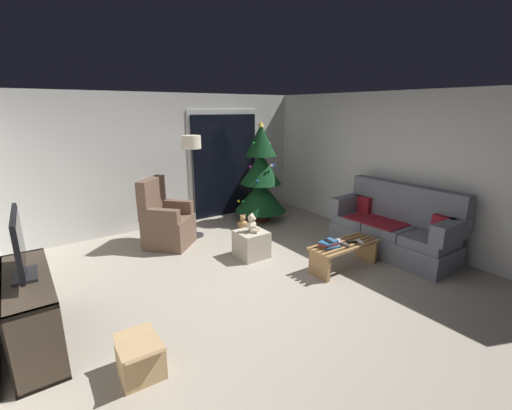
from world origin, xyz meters
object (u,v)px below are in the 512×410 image
at_px(television, 19,245).
at_px(remote_graphite, 344,245).
at_px(christmas_tree, 261,178).
at_px(media_shelf, 29,317).
at_px(coffee_table, 344,252).
at_px(floor_lamp, 192,152).
at_px(teddy_bear_cream, 252,224).
at_px(remote_black, 352,242).
at_px(cardboard_box_open_near_shelf, 141,361).
at_px(couch, 394,228).
at_px(ottoman, 251,244).
at_px(cell_phone, 328,241).
at_px(armchair, 166,222).
at_px(remote_white, 360,242).
at_px(book_stack, 329,244).
at_px(teddy_bear_honey_by_tree, 243,223).
at_px(remote_silver, 339,241).

bearing_deg(television, remote_graphite, -9.54).
distance_m(christmas_tree, television, 4.48).
bearing_deg(media_shelf, coffee_table, -7.75).
height_order(floor_lamp, teddy_bear_cream, floor_lamp).
relative_size(remote_black, teddy_bear_cream, 0.55).
distance_m(remote_black, cardboard_box_open_near_shelf, 3.17).
distance_m(television, teddy_bear_cream, 2.98).
height_order(remote_graphite, floor_lamp, floor_lamp).
bearing_deg(couch, coffee_table, 177.42).
height_order(remote_black, cardboard_box_open_near_shelf, remote_black).
xyz_separation_m(floor_lamp, ottoman, (0.31, -1.32, -1.30)).
bearing_deg(christmas_tree, television, -154.71).
bearing_deg(television, cell_phone, -8.65).
height_order(floor_lamp, media_shelf, floor_lamp).
bearing_deg(floor_lamp, christmas_tree, 2.17).
relative_size(armchair, teddy_bear_cream, 3.96).
distance_m(remote_white, armchair, 3.09).
bearing_deg(teddy_bear_cream, christmas_tree, 50.12).
bearing_deg(ottoman, coffee_table, -52.33).
distance_m(book_stack, teddy_bear_cream, 1.19).
height_order(teddy_bear_cream, teddy_bear_honey_by_tree, teddy_bear_cream).
bearing_deg(coffee_table, remote_silver, 110.31).
relative_size(cell_phone, armchair, 0.13).
bearing_deg(media_shelf, armchair, 41.54).
bearing_deg(teddy_bear_honey_by_tree, christmas_tree, 20.58).
xyz_separation_m(couch, media_shelf, (-4.85, 0.56, -0.06)).
height_order(book_stack, christmas_tree, christmas_tree).
distance_m(armchair, media_shelf, 2.70).
xyz_separation_m(remote_graphite, remote_black, (0.17, 0.01, 0.00)).
bearing_deg(couch, remote_white, -176.79).
xyz_separation_m(christmas_tree, teddy_bear_honey_by_tree, (-0.58, -0.22, -0.77)).
height_order(teddy_bear_cream, cardboard_box_open_near_shelf, teddy_bear_cream).
bearing_deg(remote_white, ottoman, -23.69).
relative_size(coffee_table, remote_black, 7.05).
bearing_deg(cardboard_box_open_near_shelf, floor_lamp, 56.88).
height_order(couch, teddy_bear_honey_by_tree, couch).
height_order(armchair, media_shelf, armchair).
relative_size(teddy_bear_cream, teddy_bear_honey_by_tree, 1.00).
relative_size(remote_black, book_stack, 0.55).
bearing_deg(teddy_bear_cream, remote_white, -48.62).
bearing_deg(remote_white, remote_silver, -13.25).
height_order(remote_white, christmas_tree, christmas_tree).
distance_m(remote_black, ottoman, 1.50).
distance_m(remote_black, teddy_bear_honey_by_tree, 2.35).
xyz_separation_m(coffee_table, remote_graphite, (-0.07, -0.05, 0.14)).
bearing_deg(book_stack, remote_graphite, -23.27).
relative_size(couch, teddy_bear_honey_by_tree, 6.83).
bearing_deg(cell_phone, remote_white, -3.58).
bearing_deg(television, christmas_tree, 25.29).
relative_size(remote_silver, cardboard_box_open_near_shelf, 0.34).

